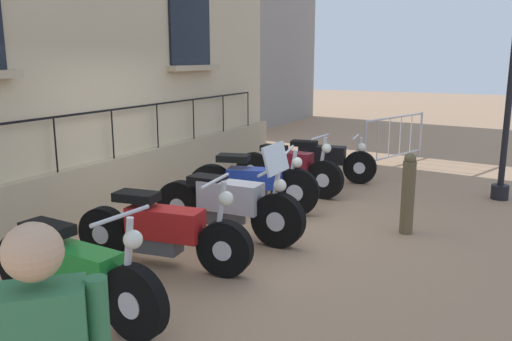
{
  "coord_description": "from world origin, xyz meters",
  "views": [
    {
      "loc": [
        3.65,
        -6.29,
        2.33
      ],
      "look_at": [
        0.47,
        0.0,
        0.8
      ],
      "focal_mm": 36.85,
      "sensor_mm": 36.0,
      "label": 1
    }
  ],
  "objects_px": {
    "motorcycle_blue": "(253,185)",
    "motorcycle_maroon": "(288,169)",
    "motorcycle_black": "(320,160)",
    "crowd_barrier": "(395,138)",
    "bollard": "(408,193)",
    "motorcycle_silver": "(229,205)",
    "motorcycle_red": "(163,232)",
    "motorcycle_green": "(75,274)"
  },
  "relations": [
    {
      "from": "motorcycle_blue",
      "to": "motorcycle_black",
      "type": "height_order",
      "value": "motorcycle_blue"
    },
    {
      "from": "motorcycle_maroon",
      "to": "motorcycle_black",
      "type": "distance_m",
      "value": 1.16
    },
    {
      "from": "motorcycle_green",
      "to": "motorcycle_black",
      "type": "relative_size",
      "value": 1.0
    },
    {
      "from": "motorcycle_black",
      "to": "crowd_barrier",
      "type": "bearing_deg",
      "value": 70.14
    },
    {
      "from": "motorcycle_silver",
      "to": "motorcycle_blue",
      "type": "distance_m",
      "value": 1.21
    },
    {
      "from": "motorcycle_green",
      "to": "bollard",
      "type": "xyz_separation_m",
      "value": [
        2.2,
        3.74,
        0.13
      ]
    },
    {
      "from": "bollard",
      "to": "motorcycle_black",
      "type": "bearing_deg",
      "value": 131.37
    },
    {
      "from": "motorcycle_blue",
      "to": "bollard",
      "type": "relative_size",
      "value": 1.81
    },
    {
      "from": "motorcycle_red",
      "to": "crowd_barrier",
      "type": "distance_m",
      "value": 7.3
    },
    {
      "from": "bollard",
      "to": "motorcycle_silver",
      "type": "bearing_deg",
      "value": -148.24
    },
    {
      "from": "motorcycle_green",
      "to": "motorcycle_blue",
      "type": "relative_size",
      "value": 1.07
    },
    {
      "from": "motorcycle_red",
      "to": "motorcycle_maroon",
      "type": "height_order",
      "value": "motorcycle_red"
    },
    {
      "from": "motorcycle_red",
      "to": "motorcycle_maroon",
      "type": "relative_size",
      "value": 1.05
    },
    {
      "from": "motorcycle_green",
      "to": "crowd_barrier",
      "type": "height_order",
      "value": "motorcycle_green"
    },
    {
      "from": "motorcycle_green",
      "to": "motorcycle_blue",
      "type": "height_order",
      "value": "motorcycle_green"
    },
    {
      "from": "crowd_barrier",
      "to": "motorcycle_green",
      "type": "bearing_deg",
      "value": -96.51
    },
    {
      "from": "motorcycle_green",
      "to": "motorcycle_maroon",
      "type": "bearing_deg",
      "value": 90.76
    },
    {
      "from": "crowd_barrier",
      "to": "bollard",
      "type": "height_order",
      "value": "bollard"
    },
    {
      "from": "motorcycle_red",
      "to": "motorcycle_silver",
      "type": "distance_m",
      "value": 1.18
    },
    {
      "from": "bollard",
      "to": "motorcycle_maroon",
      "type": "bearing_deg",
      "value": 151.32
    },
    {
      "from": "motorcycle_green",
      "to": "motorcycle_blue",
      "type": "bearing_deg",
      "value": 91.21
    },
    {
      "from": "motorcycle_black",
      "to": "crowd_barrier",
      "type": "distance_m",
      "value": 2.58
    },
    {
      "from": "motorcycle_black",
      "to": "crowd_barrier",
      "type": "xyz_separation_m",
      "value": [
        0.88,
        2.43,
        0.15
      ]
    },
    {
      "from": "motorcycle_black",
      "to": "bollard",
      "type": "relative_size",
      "value": 1.95
    },
    {
      "from": "motorcycle_maroon",
      "to": "bollard",
      "type": "height_order",
      "value": "bollard"
    },
    {
      "from": "crowd_barrier",
      "to": "motorcycle_red",
      "type": "bearing_deg",
      "value": -97.77
    },
    {
      "from": "motorcycle_red",
      "to": "bollard",
      "type": "distance_m",
      "value": 3.28
    },
    {
      "from": "motorcycle_red",
      "to": "motorcycle_silver",
      "type": "height_order",
      "value": "motorcycle_silver"
    },
    {
      "from": "motorcycle_blue",
      "to": "motorcycle_maroon",
      "type": "xyz_separation_m",
      "value": [
        0.01,
        1.32,
        -0.01
      ]
    },
    {
      "from": "motorcycle_silver",
      "to": "bollard",
      "type": "distance_m",
      "value": 2.39
    },
    {
      "from": "motorcycle_blue",
      "to": "crowd_barrier",
      "type": "bearing_deg",
      "value": 77.85
    },
    {
      "from": "motorcycle_black",
      "to": "motorcycle_maroon",
      "type": "bearing_deg",
      "value": -98.22
    },
    {
      "from": "motorcycle_green",
      "to": "motorcycle_silver",
      "type": "xyz_separation_m",
      "value": [
        0.18,
        2.48,
        0.03
      ]
    },
    {
      "from": "motorcycle_red",
      "to": "motorcycle_black",
      "type": "relative_size",
      "value": 1.0
    },
    {
      "from": "motorcycle_blue",
      "to": "crowd_barrier",
      "type": "distance_m",
      "value": 5.01
    },
    {
      "from": "motorcycle_red",
      "to": "motorcycle_black",
      "type": "xyz_separation_m",
      "value": [
        0.11,
        4.81,
        -0.0
      ]
    },
    {
      "from": "motorcycle_blue",
      "to": "bollard",
      "type": "height_order",
      "value": "bollard"
    },
    {
      "from": "crowd_barrier",
      "to": "bollard",
      "type": "bearing_deg",
      "value": -75.7
    },
    {
      "from": "motorcycle_maroon",
      "to": "bollard",
      "type": "bearing_deg",
      "value": -28.68
    },
    {
      "from": "motorcycle_maroon",
      "to": "crowd_barrier",
      "type": "xyz_separation_m",
      "value": [
        1.04,
        3.57,
        0.14
      ]
    },
    {
      "from": "motorcycle_maroon",
      "to": "crowd_barrier",
      "type": "height_order",
      "value": "motorcycle_maroon"
    },
    {
      "from": "motorcycle_maroon",
      "to": "motorcycle_black",
      "type": "relative_size",
      "value": 0.96
    }
  ]
}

